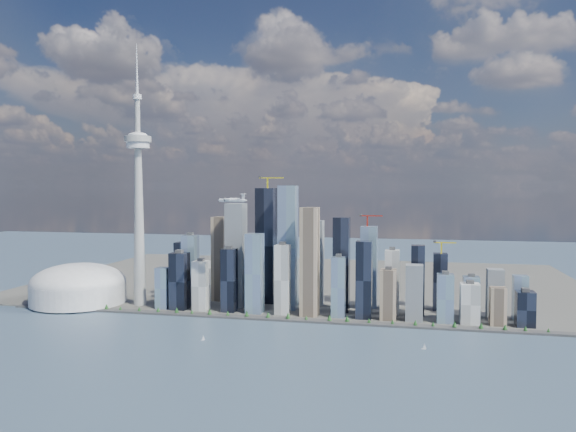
% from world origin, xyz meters
% --- Properties ---
extents(ground, '(4000.00, 4000.00, 0.00)m').
position_xyz_m(ground, '(0.00, 0.00, 0.00)').
color(ground, '#364D60').
rests_on(ground, ground).
extents(seawall, '(1100.00, 22.00, 4.00)m').
position_xyz_m(seawall, '(0.00, 250.00, 2.00)').
color(seawall, '#383838').
rests_on(seawall, ground).
extents(land, '(1400.00, 900.00, 3.00)m').
position_xyz_m(land, '(0.00, 700.00, 1.50)').
color(land, '#4C4C47').
rests_on(land, ground).
extents(shoreline_trees, '(960.53, 7.20, 8.80)m').
position_xyz_m(shoreline_trees, '(0.00, 250.00, 8.78)').
color(shoreline_trees, '#3F2D1E').
rests_on(shoreline_trees, seawall).
extents(skyscraper_cluster, '(736.00, 142.00, 275.04)m').
position_xyz_m(skyscraper_cluster, '(59.61, 336.81, 85.71)').
color(skyscraper_cluster, black).
rests_on(skyscraper_cluster, land).
extents(needle_tower, '(56.00, 56.00, 550.50)m').
position_xyz_m(needle_tower, '(-300.00, 310.00, 235.84)').
color(needle_tower, '#9F9F9A').
rests_on(needle_tower, land).
extents(dome_stadium, '(200.00, 200.00, 86.00)m').
position_xyz_m(dome_stadium, '(-440.00, 300.00, 39.44)').
color(dome_stadium, silver).
rests_on(dome_stadium, land).
extents(airplane, '(62.08, 55.25, 15.23)m').
position_xyz_m(airplane, '(-58.68, 207.01, 230.82)').
color(airplane, white).
rests_on(airplane, ground).
extents(sailboat_west, '(6.70, 3.21, 9.30)m').
position_xyz_m(sailboat_west, '(-70.78, 86.12, 2.98)').
color(sailboat_west, silver).
rests_on(sailboat_west, ground).
extents(sailboat_east, '(7.53, 2.31, 10.45)m').
position_xyz_m(sailboat_east, '(286.64, 112.78, 3.35)').
color(sailboat_east, silver).
rests_on(sailboat_east, ground).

